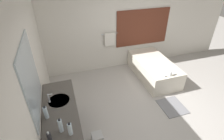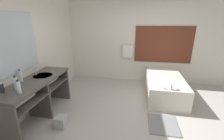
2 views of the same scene
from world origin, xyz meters
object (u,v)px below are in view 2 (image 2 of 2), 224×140
object	(u,v)px
water_bottle_1	(20,76)
water_bottle_3	(16,84)
water_bottle_2	(19,87)
soap_dispenser	(2,88)
bathtub	(164,85)
waste_bin	(61,122)

from	to	relation	value
water_bottle_1	water_bottle_3	bearing A→B (deg)	-58.74
water_bottle_1	water_bottle_2	distance (m)	0.54
water_bottle_1	soap_dispenser	world-z (taller)	water_bottle_1
bathtub	waste_bin	size ratio (longest dim) A/B	7.97
water_bottle_2	waste_bin	xyz separation A→B (m)	(0.44, 0.33, -0.84)
water_bottle_2	soap_dispenser	xyz separation A→B (m)	(-0.29, -0.02, -0.03)
soap_dispenser	waste_bin	world-z (taller)	soap_dispenser
water_bottle_1	waste_bin	world-z (taller)	water_bottle_1
water_bottle_2	soap_dispenser	size ratio (longest dim) A/B	1.30
water_bottle_1	water_bottle_2	world-z (taller)	water_bottle_1
water_bottle_1	water_bottle_3	distance (m)	0.39
water_bottle_1	waste_bin	bearing A→B (deg)	-7.26
waste_bin	water_bottle_2	bearing A→B (deg)	-143.03
water_bottle_2	waste_bin	bearing A→B (deg)	36.97
soap_dispenser	water_bottle_3	bearing A→B (deg)	34.26
soap_dispenser	waste_bin	size ratio (longest dim) A/B	0.79
water_bottle_3	waste_bin	world-z (taller)	water_bottle_3
bathtub	water_bottle_3	world-z (taller)	water_bottle_3
bathtub	water_bottle_2	distance (m)	3.33
water_bottle_2	soap_dispenser	bearing A→B (deg)	-176.12
water_bottle_1	soap_dispenser	bearing A→B (deg)	-85.15
water_bottle_2	soap_dispenser	world-z (taller)	water_bottle_2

